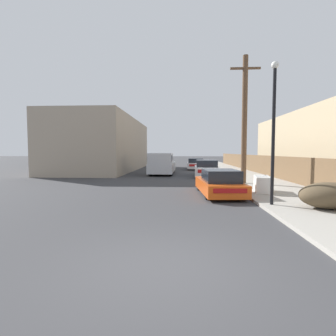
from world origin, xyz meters
name	(u,v)px	position (x,y,z in m)	size (l,w,h in m)	color
ground_plane	(165,270)	(0.00, 0.00, 0.00)	(220.00, 220.00, 0.00)	#38383A
sidewalk_curb	(229,170)	(5.30, 23.50, 0.06)	(4.20, 63.00, 0.12)	#9E998E
discarded_fridge	(262,184)	(4.16, 8.31, 0.50)	(0.95, 1.67, 0.78)	silver
parked_sports_car_red	(219,183)	(2.08, 8.06, 0.55)	(2.01, 4.47, 1.22)	#E05114
car_parked_mid	(206,169)	(2.33, 17.22, 0.64)	(2.11, 4.79, 1.37)	silver
car_parked_far	(195,164)	(1.88, 25.92, 0.61)	(1.99, 4.32, 1.28)	silver
pickup_truck	(162,164)	(-1.48, 18.83, 0.95)	(2.20, 5.81, 1.91)	silver
utility_pole	(244,118)	(4.09, 11.85, 4.06)	(1.80, 0.32, 7.69)	brown
street_lamp	(274,123)	(3.59, 5.27, 3.07)	(0.26, 0.26, 5.13)	black
brush_pile	(330,196)	(5.30, 4.65, 0.57)	(2.02, 1.41, 0.90)	brown
wooden_fence	(256,164)	(7.25, 20.38, 0.92)	(0.08, 38.44, 1.61)	brown
building_left_block	(105,145)	(-8.25, 24.56, 2.79)	(7.00, 18.02, 5.59)	tan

